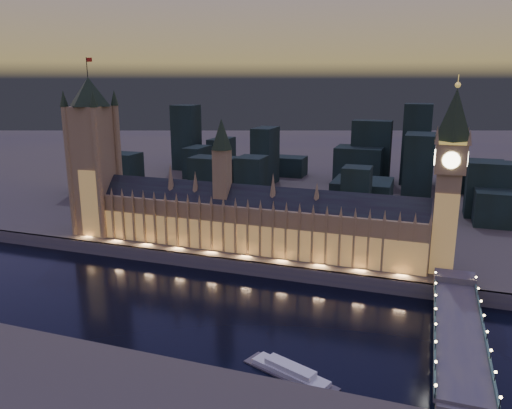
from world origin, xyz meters
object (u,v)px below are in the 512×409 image
(westminster_bridge, at_px, (457,332))
(victoria_tower, at_px, (93,149))
(palace_of_westminster, at_px, (252,220))
(elizabeth_tower, at_px, (450,166))
(river_boat, at_px, (290,372))

(westminster_bridge, bearing_deg, victoria_tower, 163.77)
(palace_of_westminster, distance_m, victoria_tower, 116.47)
(victoria_tower, bearing_deg, elizabeth_tower, 0.00)
(westminster_bridge, bearing_deg, elizabeth_tower, 95.73)
(river_boat, bearing_deg, victoria_tower, 146.34)
(elizabeth_tower, bearing_deg, victoria_tower, -180.00)
(elizabeth_tower, distance_m, westminster_bridge, 88.38)
(palace_of_westminster, height_order, river_boat, palace_of_westminster)
(palace_of_westminster, xyz_separation_m, victoria_tower, (-110.14, 0.17, 37.90))
(elizabeth_tower, height_order, westminster_bridge, elizabeth_tower)
(westminster_bridge, bearing_deg, palace_of_westminster, 150.33)
(victoria_tower, xyz_separation_m, elizabeth_tower, (218.00, 0.00, 0.84))
(palace_of_westminster, xyz_separation_m, river_boat, (54.42, -109.42, -24.81))
(victoria_tower, relative_size, elizabeth_tower, 1.11)
(palace_of_westminster, bearing_deg, westminster_bridge, -29.67)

